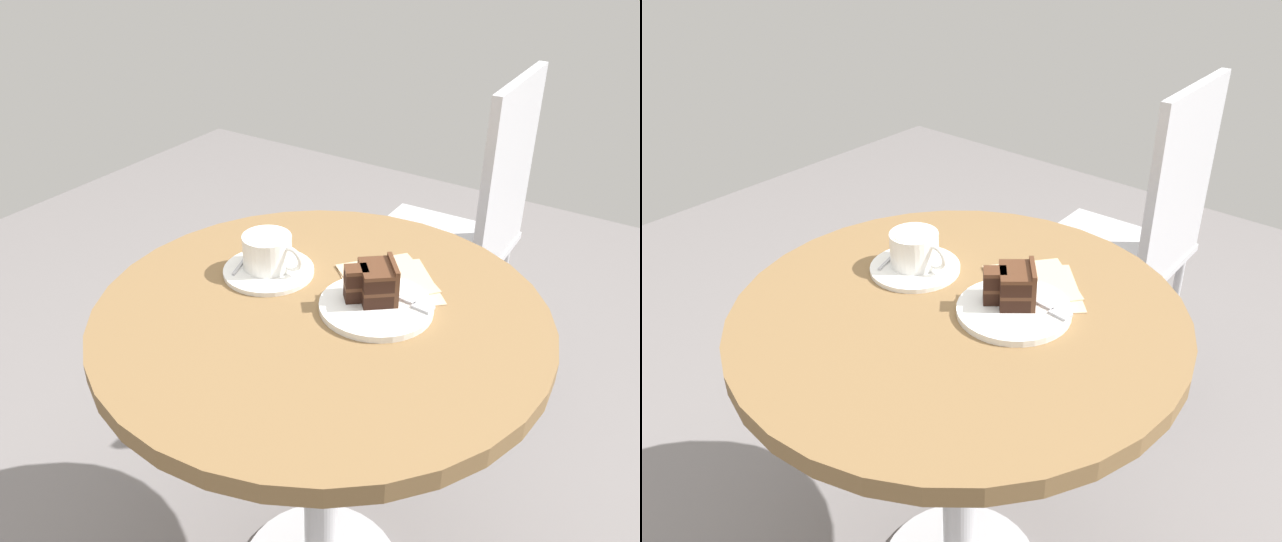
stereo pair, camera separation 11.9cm
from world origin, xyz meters
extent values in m
cylinder|color=brown|center=(0.00, 0.00, 0.69)|extent=(0.78, 0.78, 0.03)
cylinder|color=#B7B7BC|center=(0.00, 0.00, 0.35)|extent=(0.07, 0.07, 0.66)
cylinder|color=white|center=(-0.15, 0.05, 0.72)|extent=(0.17, 0.17, 0.01)
cylinder|color=white|center=(-0.15, 0.05, 0.75)|extent=(0.09, 0.09, 0.06)
cylinder|color=beige|center=(-0.15, 0.05, 0.78)|extent=(0.08, 0.08, 0.00)
torus|color=white|center=(-0.10, 0.05, 0.75)|extent=(0.05, 0.01, 0.05)
cube|color=#B7B7BC|center=(-0.20, 0.03, 0.72)|extent=(0.03, 0.08, 0.00)
ellipsoid|color=#B7B7BC|center=(-0.21, 0.08, 0.72)|extent=(0.02, 0.02, 0.00)
cylinder|color=white|center=(0.08, 0.05, 0.72)|extent=(0.20, 0.20, 0.01)
cube|color=black|center=(0.07, 0.07, 0.74)|extent=(0.09, 0.09, 0.02)
cube|color=black|center=(0.04, 0.04, 0.74)|extent=(0.05, 0.05, 0.02)
cube|color=#4C2B19|center=(0.07, 0.07, 0.75)|extent=(0.09, 0.09, 0.01)
cube|color=#4C2B19|center=(0.04, 0.04, 0.75)|extent=(0.05, 0.05, 0.01)
cube|color=black|center=(0.07, 0.07, 0.77)|extent=(0.09, 0.09, 0.02)
cube|color=black|center=(0.04, 0.04, 0.77)|extent=(0.05, 0.05, 0.02)
cube|color=#4C2B19|center=(0.07, 0.07, 0.78)|extent=(0.09, 0.09, 0.01)
cube|color=#4C2B19|center=(0.04, 0.04, 0.78)|extent=(0.05, 0.05, 0.01)
cube|color=#4C2B19|center=(0.09, 0.08, 0.76)|extent=(0.05, 0.06, 0.07)
cube|color=#B7B7BC|center=(0.08, 0.09, 0.73)|extent=(0.11, 0.02, 0.00)
cube|color=#B7B7BC|center=(0.15, 0.08, 0.73)|extent=(0.04, 0.03, 0.00)
cube|color=tan|center=(0.06, 0.13, 0.71)|extent=(0.23, 0.23, 0.00)
cube|color=tan|center=(0.05, 0.15, 0.72)|extent=(0.21, 0.21, 0.00)
cylinder|color=#BCBCC1|center=(-0.29, 0.93, 0.22)|extent=(0.02, 0.02, 0.44)
cylinder|color=#BCBCC1|center=(-0.28, 0.61, 0.22)|extent=(0.02, 0.02, 0.44)
cylinder|color=#BCBCC1|center=(0.03, 0.94, 0.22)|extent=(0.02, 0.02, 0.44)
cylinder|color=#BCBCC1|center=(0.04, 0.62, 0.22)|extent=(0.02, 0.02, 0.44)
cube|color=#BCBCC1|center=(-0.13, 0.77, 0.45)|extent=(0.39, 0.39, 0.02)
cube|color=#BCBCC1|center=(0.05, 0.78, 0.70)|extent=(0.04, 0.36, 0.49)
camera|label=1|loc=(0.53, -0.80, 1.36)|focal=38.00mm
camera|label=2|loc=(0.62, -0.73, 1.36)|focal=38.00mm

